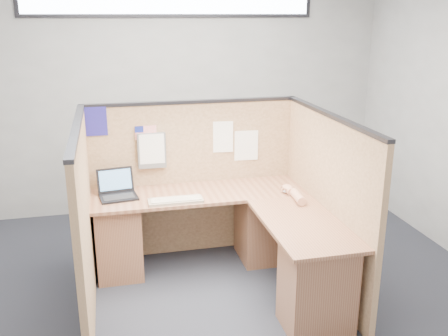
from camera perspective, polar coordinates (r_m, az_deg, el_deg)
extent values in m
plane|color=black|center=(4.33, -1.04, -14.93)|extent=(5.00, 5.00, 0.00)
plane|color=gray|center=(5.95, -5.76, 8.42)|extent=(5.00, 0.00, 5.00)
plane|color=gray|center=(1.79, 14.68, -13.93)|extent=(5.00, 0.00, 5.00)
cube|color=#232328|center=(5.87, -6.07, 18.58)|extent=(3.30, 0.02, 0.38)
cube|color=white|center=(5.86, -6.04, 18.58)|extent=(3.20, 0.01, 0.30)
cube|color=brown|center=(4.90, -3.57, -1.29)|extent=(2.05, 0.05, 1.50)
cube|color=#232328|center=(4.72, -3.74, 7.56)|extent=(2.05, 0.06, 0.03)
cube|color=brown|center=(4.01, -15.61, -6.29)|extent=(0.05, 1.80, 1.50)
cube|color=#232328|center=(3.78, -16.55, 4.43)|extent=(0.06, 1.80, 0.03)
cube|color=brown|center=(4.37, 11.57, -3.97)|extent=(0.05, 1.80, 1.50)
cube|color=#232328|center=(4.16, 12.20, 5.90)|extent=(0.06, 1.80, 0.03)
cube|color=brown|center=(4.61, -2.87, -2.96)|extent=(1.95, 0.60, 0.03)
cube|color=brown|center=(4.01, 9.05, -6.37)|extent=(0.60, 1.15, 0.03)
cube|color=brown|center=(4.69, -11.93, -7.81)|extent=(0.40, 0.50, 0.70)
cube|color=brown|center=(4.88, 4.18, -6.41)|extent=(0.40, 0.50, 0.70)
cube|color=brown|center=(3.91, 10.59, -13.09)|extent=(0.50, 0.40, 0.70)
cube|color=black|center=(4.55, -11.94, -3.29)|extent=(0.35, 0.28, 0.02)
cube|color=black|center=(4.65, -12.09, -1.30)|extent=(0.33, 0.11, 0.22)
cube|color=#42678E|center=(4.64, -12.08, -1.34)|extent=(0.29, 0.09, 0.18)
cube|color=gray|center=(4.38, -5.54, -3.75)|extent=(0.48, 0.16, 0.02)
cube|color=silver|center=(4.38, -5.54, -3.55)|extent=(0.43, 0.13, 0.01)
ellipsoid|color=silver|center=(4.62, 7.27, -2.54)|extent=(0.12, 0.07, 0.05)
ellipsoid|color=tan|center=(4.60, 7.30, -2.23)|extent=(0.10, 0.12, 0.05)
cylinder|color=tan|center=(4.56, 7.59, -2.64)|extent=(0.07, 0.05, 0.07)
cylinder|color=tan|center=(4.43, 8.42, -3.28)|extent=(0.11, 0.29, 0.09)
cube|color=navy|center=(4.65, -14.44, 5.17)|extent=(0.20, 0.00, 0.26)
cylinder|color=olive|center=(4.70, -10.08, 2.65)|extent=(0.01, 0.01, 0.35)
cube|color=red|center=(4.67, -8.94, 4.02)|extent=(0.20, 0.00, 0.13)
cube|color=navy|center=(4.66, -9.69, 4.38)|extent=(0.08, 0.00, 0.06)
cube|color=slate|center=(4.71, -8.25, 1.99)|extent=(0.26, 0.05, 0.33)
cube|color=white|center=(4.68, -8.23, 2.16)|extent=(0.23, 0.01, 0.28)
cube|color=white|center=(4.81, -0.38, 3.56)|extent=(0.24, 0.03, 0.30)
cube|color=white|center=(4.89, 2.56, 2.58)|extent=(0.23, 0.02, 0.30)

